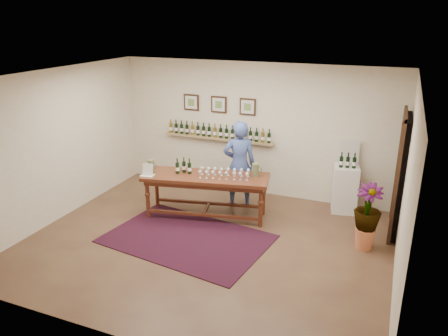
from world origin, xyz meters
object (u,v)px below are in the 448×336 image
at_px(tasting_table, 206,182).
at_px(person, 239,165).
at_px(potted_plant, 367,217).
at_px(display_pedestal, 345,189).

xyz_separation_m(tasting_table, person, (0.41, 0.70, 0.17)).
relative_size(potted_plant, person, 0.55).
height_order(potted_plant, person, person).
height_order(tasting_table, display_pedestal, display_pedestal).
distance_m(display_pedestal, person, 2.13).
bearing_deg(tasting_table, display_pedestal, 15.22).
distance_m(tasting_table, display_pedestal, 2.74).
distance_m(tasting_table, person, 0.83).
relative_size(tasting_table, person, 1.39).
distance_m(display_pedestal, potted_plant, 1.47).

